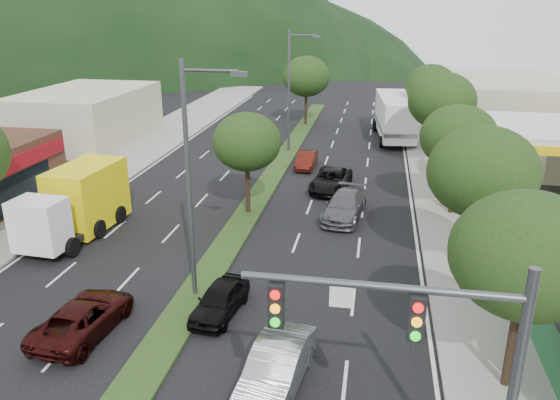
% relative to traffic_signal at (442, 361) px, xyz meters
% --- Properties ---
extents(sidewalk_right, '(5.00, 90.00, 0.15)m').
position_rel_traffic_signal_xyz_m(sidewalk_right, '(3.47, 26.54, -4.57)').
color(sidewalk_right, gray).
rests_on(sidewalk_right, ground).
extents(sidewalk_left, '(6.00, 90.00, 0.15)m').
position_rel_traffic_signal_xyz_m(sidewalk_left, '(-22.03, 26.54, -4.57)').
color(sidewalk_left, gray).
rests_on(sidewalk_left, ground).
extents(median, '(1.60, 56.00, 0.12)m').
position_rel_traffic_signal_xyz_m(median, '(-9.03, 29.54, -4.59)').
color(median, '#213613').
rests_on(median, ground).
extents(traffic_signal, '(6.12, 0.40, 7.00)m').
position_rel_traffic_signal_xyz_m(traffic_signal, '(0.00, 0.00, 0.00)').
color(traffic_signal, '#47494C').
rests_on(traffic_signal, ground).
extents(bldg_left_far, '(9.00, 14.00, 4.60)m').
position_rel_traffic_signal_xyz_m(bldg_left_far, '(-28.03, 35.54, -2.35)').
color(bldg_left_far, beige).
rests_on(bldg_left_far, ground).
extents(bldg_right_far, '(10.00, 16.00, 5.20)m').
position_rel_traffic_signal_xyz_m(bldg_right_far, '(10.47, 45.54, -2.05)').
color(bldg_right_far, beige).
rests_on(bldg_right_far, ground).
extents(hill_far, '(176.00, 132.00, 82.00)m').
position_rel_traffic_signal_xyz_m(hill_far, '(-89.03, 111.54, -4.65)').
color(hill_far, black).
rests_on(hill_far, ground).
extents(tree_r_a, '(4.60, 4.60, 6.63)m').
position_rel_traffic_signal_xyz_m(tree_r_a, '(2.97, 5.54, 0.17)').
color(tree_r_a, black).
rests_on(tree_r_a, sidewalk_right).
extents(tree_r_b, '(4.80, 4.80, 6.94)m').
position_rel_traffic_signal_xyz_m(tree_r_b, '(2.97, 13.54, 0.39)').
color(tree_r_b, black).
rests_on(tree_r_b, sidewalk_right).
extents(tree_r_c, '(4.40, 4.40, 6.48)m').
position_rel_traffic_signal_xyz_m(tree_r_c, '(2.97, 21.54, 0.10)').
color(tree_r_c, black).
rests_on(tree_r_c, sidewalk_right).
extents(tree_r_d, '(5.00, 5.00, 7.17)m').
position_rel_traffic_signal_xyz_m(tree_r_d, '(2.97, 31.54, 0.54)').
color(tree_r_d, black).
rests_on(tree_r_d, sidewalk_right).
extents(tree_r_e, '(4.60, 4.60, 6.71)m').
position_rel_traffic_signal_xyz_m(tree_r_e, '(2.97, 41.54, 0.25)').
color(tree_r_e, black).
rests_on(tree_r_e, sidewalk_right).
extents(tree_med_near, '(4.00, 4.00, 6.02)m').
position_rel_traffic_signal_xyz_m(tree_med_near, '(-9.03, 19.54, -0.22)').
color(tree_med_near, black).
rests_on(tree_med_near, median).
extents(tree_med_far, '(4.80, 4.80, 6.94)m').
position_rel_traffic_signal_xyz_m(tree_med_far, '(-9.03, 45.54, 0.36)').
color(tree_med_far, black).
rests_on(tree_med_far, median).
extents(streetlight_near, '(2.60, 0.25, 10.00)m').
position_rel_traffic_signal_xyz_m(streetlight_near, '(-8.82, 9.54, 0.94)').
color(streetlight_near, '#47494C').
rests_on(streetlight_near, ground).
extents(streetlight_mid, '(2.60, 0.25, 10.00)m').
position_rel_traffic_signal_xyz_m(streetlight_mid, '(-8.82, 34.54, 0.94)').
color(streetlight_mid, '#47494C').
rests_on(streetlight_mid, ground).
extents(sedan_silver, '(2.18, 4.79, 1.52)m').
position_rel_traffic_signal_xyz_m(sedan_silver, '(-4.45, 4.20, -3.88)').
color(sedan_silver, '#95979C').
rests_on(sedan_silver, ground).
extents(suv_maroon, '(2.59, 4.96, 1.33)m').
position_rel_traffic_signal_xyz_m(suv_maroon, '(-12.28, 6.05, -3.98)').
color(suv_maroon, black).
rests_on(suv_maroon, ground).
extents(car_queue_a, '(1.95, 3.91, 1.28)m').
position_rel_traffic_signal_xyz_m(car_queue_a, '(-7.53, 8.29, -4.01)').
color(car_queue_a, black).
rests_on(car_queue_a, ground).
extents(car_queue_b, '(2.68, 5.29, 1.47)m').
position_rel_traffic_signal_xyz_m(car_queue_b, '(-3.28, 19.88, -3.91)').
color(car_queue_b, '#515156').
rests_on(car_queue_b, ground).
extents(car_queue_c, '(1.41, 3.80, 1.24)m').
position_rel_traffic_signal_xyz_m(car_queue_c, '(-6.86, 29.88, -4.02)').
color(car_queue_c, '#4D140C').
rests_on(car_queue_c, ground).
extents(car_queue_d, '(2.81, 5.22, 1.39)m').
position_rel_traffic_signal_xyz_m(car_queue_d, '(-4.52, 24.88, -3.95)').
color(car_queue_d, black).
rests_on(car_queue_d, ground).
extents(box_truck, '(3.28, 7.50, 3.62)m').
position_rel_traffic_signal_xyz_m(box_truck, '(-17.38, 15.01, -2.93)').
color(box_truck, white).
rests_on(box_truck, ground).
extents(motorhome, '(4.02, 10.40, 3.90)m').
position_rel_traffic_signal_xyz_m(motorhome, '(-0.09, 41.16, -2.57)').
color(motorhome, silver).
rests_on(motorhome, ground).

